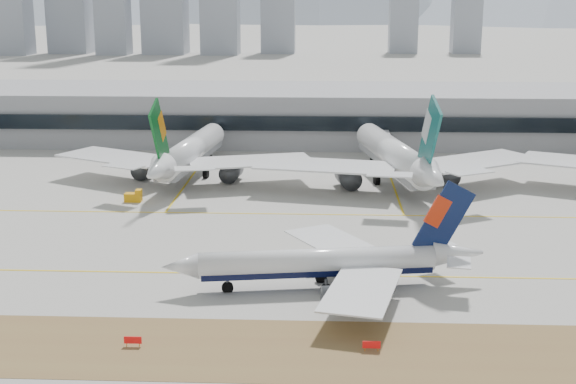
{
  "coord_description": "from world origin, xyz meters",
  "views": [
    {
      "loc": [
        8.81,
        -122.53,
        42.55
      ],
      "look_at": [
        2.41,
        18.0,
        7.5
      ],
      "focal_mm": 50.0,
      "sensor_mm": 36.0,
      "label": 1
    }
  ],
  "objects_px": {
    "terminal": "(295,114)",
    "widebody_cathay": "(396,157)",
    "widebody_eva": "(189,154)",
    "taxiing_airliner": "(329,263)"
  },
  "relations": [
    {
      "from": "widebody_eva",
      "to": "terminal",
      "type": "height_order",
      "value": "widebody_eva"
    },
    {
      "from": "widebody_eva",
      "to": "taxiing_airliner",
      "type": "bearing_deg",
      "value": -149.33
    },
    {
      "from": "taxiing_airliner",
      "to": "widebody_eva",
      "type": "bearing_deg",
      "value": -74.33
    },
    {
      "from": "widebody_cathay",
      "to": "terminal",
      "type": "bearing_deg",
      "value": 12.48
    },
    {
      "from": "terminal",
      "to": "widebody_cathay",
      "type": "bearing_deg",
      "value": -66.82
    },
    {
      "from": "widebody_eva",
      "to": "widebody_cathay",
      "type": "relative_size",
      "value": 0.94
    },
    {
      "from": "taxiing_airliner",
      "to": "widebody_eva",
      "type": "relative_size",
      "value": 0.78
    },
    {
      "from": "taxiing_airliner",
      "to": "widebody_eva",
      "type": "height_order",
      "value": "widebody_eva"
    },
    {
      "from": "taxiing_airliner",
      "to": "terminal",
      "type": "distance_m",
      "value": 125.7
    },
    {
      "from": "taxiing_airliner",
      "to": "terminal",
      "type": "relative_size",
      "value": 0.17
    }
  ]
}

